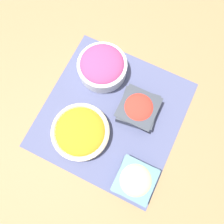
{
  "coord_description": "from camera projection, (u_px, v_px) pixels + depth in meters",
  "views": [
    {
      "loc": [
        -0.17,
        -0.08,
        0.75
      ],
      "look_at": [
        0.0,
        0.0,
        0.03
      ],
      "focal_mm": 35.0,
      "sensor_mm": 36.0,
      "label": 1
    }
  ],
  "objects": [
    {
      "name": "onion_bowl",
      "position": [
        102.0,
        66.0,
        0.77
      ],
      "size": [
        0.18,
        0.18,
        0.08
      ],
      "color": "silver",
      "rests_on": "placemat"
    },
    {
      "name": "placemat",
      "position": [
        112.0,
        114.0,
        0.77
      ],
      "size": [
        0.48,
        0.47,
        0.0
      ],
      "color": "#474C70",
      "rests_on": "ground_plane"
    },
    {
      "name": "tomato_bowl",
      "position": [
        138.0,
        108.0,
        0.75
      ],
      "size": [
        0.14,
        0.14,
        0.06
      ],
      "color": "#333842",
      "rests_on": "placemat"
    },
    {
      "name": "carrot_bowl",
      "position": [
        81.0,
        132.0,
        0.73
      ],
      "size": [
        0.19,
        0.19,
        0.06
      ],
      "color": "beige",
      "rests_on": "placemat"
    },
    {
      "name": "ground_plane",
      "position": [
        112.0,
        114.0,
        0.78
      ],
      "size": [
        3.0,
        3.0,
        0.0
      ],
      "primitive_type": "plane",
      "color": "olive"
    },
    {
      "name": "cucumber_bowl",
      "position": [
        135.0,
        180.0,
        0.69
      ],
      "size": [
        0.12,
        0.12,
        0.06
      ],
      "color": "slate",
      "rests_on": "placemat"
    }
  ]
}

